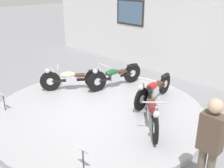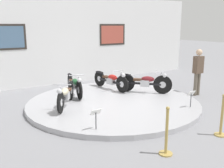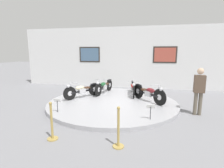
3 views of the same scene
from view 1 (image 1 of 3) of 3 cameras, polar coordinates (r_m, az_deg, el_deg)
name	(u,v)px [view 1 (image 1 of 3)]	position (r m, az deg, el deg)	size (l,w,h in m)	color
ground_plane	(99,113)	(7.07, -2.95, -6.33)	(60.00, 60.00, 0.00)	gray
display_platform	(98,111)	(7.04, -2.96, -5.81)	(5.57, 5.57, 0.14)	#ADADB2
back_wall	(185,24)	(9.46, 15.55, 12.49)	(14.00, 0.22, 3.84)	white
motorcycle_cream	(71,78)	(8.12, -8.88, 1.29)	(1.18, 1.64, 0.79)	black
motorcycle_green	(114,75)	(8.21, 0.52, 1.88)	(0.55, 1.97, 0.80)	black
motorcycle_red	(153,89)	(7.30, 8.96, -1.11)	(0.54, 1.96, 0.79)	black
motorcycle_maroon	(152,111)	(6.07, 8.74, -5.79)	(1.43, 1.51, 0.81)	black
info_placard_front_left	(3,97)	(7.29, -22.58, -2.73)	(0.26, 0.11, 0.51)	#333338
info_placard_front_centre	(83,153)	(4.75, -6.35, -14.75)	(0.26, 0.11, 0.51)	#333338
visitor_standing	(210,142)	(4.44, 20.53, -11.75)	(0.36, 0.23, 1.72)	#6B6051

